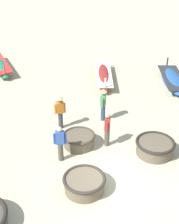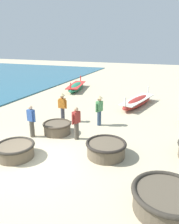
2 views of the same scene
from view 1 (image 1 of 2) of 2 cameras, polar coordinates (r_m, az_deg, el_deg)
name	(u,v)px [view 1 (image 1 of 2)]	position (r m, az deg, el deg)	size (l,w,h in m)	color
ground_plane	(111,186)	(11.69, 3.98, -13.28)	(80.00, 80.00, 0.00)	#C6B793
coracle_far_left	(84,183)	(11.31, -0.97, -12.86)	(1.54, 1.54, 0.57)	brown
coracle_beside_post	(155,147)	(13.21, 11.86, -6.24)	(1.63, 1.63, 0.61)	brown
coracle_weathered	(79,139)	(13.42, -1.96, -5.04)	(1.42, 1.42, 0.56)	brown
long_boat_ochre_hull	(172,80)	(19.58, 14.93, 5.73)	(2.18, 4.26, 1.01)	#285693
long_boat_blue_hull	(104,76)	(19.44, 2.58, 6.60)	(1.93, 4.53, 1.05)	maroon
fisherman_with_hat	(107,129)	(13.15, 3.26, -3.09)	(0.33, 0.50, 1.57)	#4C473D
fisherman_crouching	(60,143)	(12.35, -5.39, -5.63)	(0.52, 0.29, 1.57)	#4C473D
fisherman_hauling	(103,103)	(14.90, 2.52, 1.72)	(0.36, 0.48, 1.67)	#2D425B
fisherman_standing_right	(60,110)	(14.33, -5.40, 0.38)	(0.53, 0.36, 1.67)	#383842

